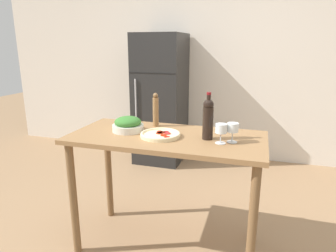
{
  "coord_description": "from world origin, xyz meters",
  "views": [
    {
      "loc": [
        0.61,
        -1.93,
        1.52
      ],
      "look_at": [
        0.0,
        0.03,
        0.96
      ],
      "focal_mm": 32.0,
      "sensor_mm": 36.0,
      "label": 1
    }
  ],
  "objects_px": {
    "wine_bottle": "(208,118)",
    "pepper_mill": "(156,110)",
    "wine_glass_far": "(233,129)",
    "wine_glass_near": "(221,130)",
    "refrigerator": "(161,99)",
    "homemade_pizza": "(160,135)",
    "salad_bowl": "(128,125)"
  },
  "relations": [
    {
      "from": "wine_glass_near",
      "to": "homemade_pizza",
      "type": "relative_size",
      "value": 0.47
    },
    {
      "from": "pepper_mill",
      "to": "salad_bowl",
      "type": "distance_m",
      "value": 0.26
    },
    {
      "from": "wine_bottle",
      "to": "salad_bowl",
      "type": "relative_size",
      "value": 1.38
    },
    {
      "from": "wine_glass_far",
      "to": "pepper_mill",
      "type": "relative_size",
      "value": 0.5
    },
    {
      "from": "wine_bottle",
      "to": "refrigerator",
      "type": "bearing_deg",
      "value": 117.57
    },
    {
      "from": "refrigerator",
      "to": "homemade_pizza",
      "type": "relative_size",
      "value": 5.98
    },
    {
      "from": "wine_glass_far",
      "to": "refrigerator",
      "type": "bearing_deg",
      "value": 121.27
    },
    {
      "from": "wine_glass_near",
      "to": "homemade_pizza",
      "type": "xyz_separation_m",
      "value": [
        -0.42,
        0.02,
        -0.08
      ]
    },
    {
      "from": "wine_bottle",
      "to": "pepper_mill",
      "type": "height_order",
      "value": "wine_bottle"
    },
    {
      "from": "wine_glass_near",
      "to": "pepper_mill",
      "type": "xyz_separation_m",
      "value": [
        -0.54,
        0.28,
        0.04
      ]
    },
    {
      "from": "refrigerator",
      "to": "pepper_mill",
      "type": "height_order",
      "value": "refrigerator"
    },
    {
      "from": "refrigerator",
      "to": "pepper_mill",
      "type": "relative_size",
      "value": 6.35
    },
    {
      "from": "refrigerator",
      "to": "wine_bottle",
      "type": "distance_m",
      "value": 2.01
    },
    {
      "from": "pepper_mill",
      "to": "homemade_pizza",
      "type": "relative_size",
      "value": 0.94
    },
    {
      "from": "wine_bottle",
      "to": "pepper_mill",
      "type": "distance_m",
      "value": 0.5
    },
    {
      "from": "refrigerator",
      "to": "salad_bowl",
      "type": "bearing_deg",
      "value": -79.34
    },
    {
      "from": "wine_bottle",
      "to": "salad_bowl",
      "type": "bearing_deg",
      "value": 178.18
    },
    {
      "from": "wine_glass_far",
      "to": "salad_bowl",
      "type": "xyz_separation_m",
      "value": [
        -0.76,
        0.04,
        -0.04
      ]
    },
    {
      "from": "wine_glass_near",
      "to": "wine_glass_far",
      "type": "relative_size",
      "value": 1.0
    },
    {
      "from": "wine_glass_far",
      "to": "homemade_pizza",
      "type": "distance_m",
      "value": 0.49
    },
    {
      "from": "pepper_mill",
      "to": "homemade_pizza",
      "type": "height_order",
      "value": "pepper_mill"
    },
    {
      "from": "wine_bottle",
      "to": "wine_glass_near",
      "type": "distance_m",
      "value": 0.13
    },
    {
      "from": "wine_bottle",
      "to": "wine_glass_far",
      "type": "height_order",
      "value": "wine_bottle"
    },
    {
      "from": "homemade_pizza",
      "to": "salad_bowl",
      "type": "bearing_deg",
      "value": 166.7
    },
    {
      "from": "refrigerator",
      "to": "pepper_mill",
      "type": "distance_m",
      "value": 1.65
    },
    {
      "from": "refrigerator",
      "to": "salad_bowl",
      "type": "distance_m",
      "value": 1.79
    },
    {
      "from": "wine_glass_near",
      "to": "homemade_pizza",
      "type": "distance_m",
      "value": 0.43
    },
    {
      "from": "wine_bottle",
      "to": "salad_bowl",
      "type": "height_order",
      "value": "wine_bottle"
    },
    {
      "from": "refrigerator",
      "to": "homemade_pizza",
      "type": "bearing_deg",
      "value": -71.62
    },
    {
      "from": "refrigerator",
      "to": "wine_glass_near",
      "type": "bearing_deg",
      "value": -60.96
    },
    {
      "from": "wine_glass_near",
      "to": "pepper_mill",
      "type": "relative_size",
      "value": 0.5
    },
    {
      "from": "wine_bottle",
      "to": "homemade_pizza",
      "type": "xyz_separation_m",
      "value": [
        -0.32,
        -0.05,
        -0.13
      ]
    }
  ]
}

